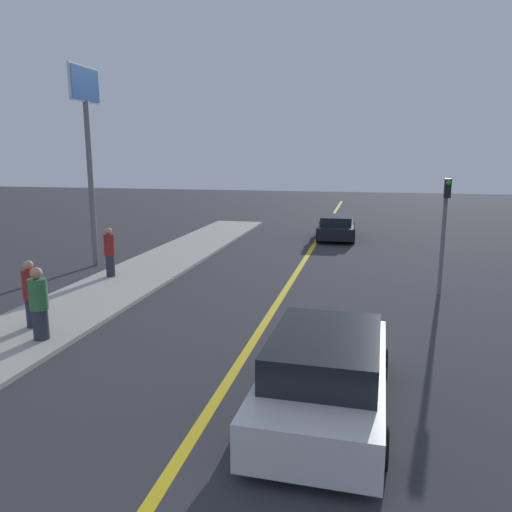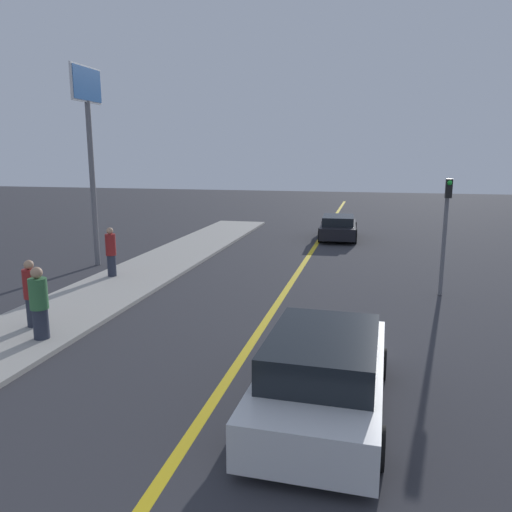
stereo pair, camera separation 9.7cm
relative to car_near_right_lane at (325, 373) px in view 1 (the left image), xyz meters
The scene contains 9 objects.
road_center_line 8.81m from the car_near_right_lane, 102.28° to the left, with size 0.20×60.00×0.01m.
sidewalk_left 9.64m from the car_near_right_lane, 138.48° to the left, with size 2.83×31.59×0.11m.
car_near_right_lane is the anchor object (origin of this frame).
car_ahead_center 17.55m from the car_near_right_lane, 93.22° to the left, with size 1.98×4.15×1.19m.
pedestrian_near_curb 6.69m from the car_near_right_lane, 166.03° to the left, with size 0.40×0.40×1.65m.
pedestrian_mid_group 7.55m from the car_near_right_lane, 162.38° to the left, with size 0.35×0.35×1.64m.
pedestrian_far_standing 10.80m from the car_near_right_lane, 137.14° to the left, with size 0.34×0.34×1.67m.
traffic_light 8.42m from the car_near_right_lane, 70.42° to the left, with size 0.18×0.40×3.50m.
roadside_sign 14.10m from the car_near_right_lane, 136.09° to the left, with size 0.20×1.92×7.30m.
Camera 1 is at (2.44, 1.73, 4.18)m, focal length 35.00 mm.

